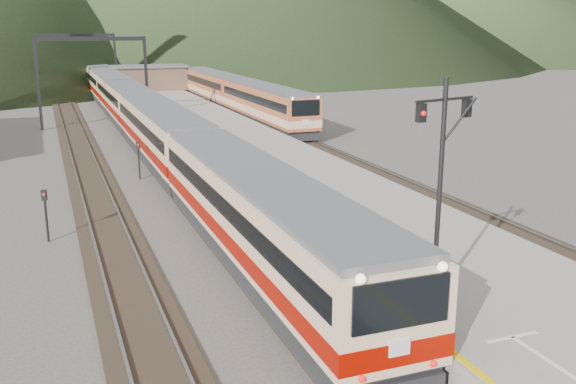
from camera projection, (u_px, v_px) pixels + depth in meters
name	position (u px, v px, depth m)	size (l,w,h in m)	color
track_main	(157.00, 154.00, 45.42)	(2.60, 200.00, 0.23)	black
track_far	(83.00, 160.00, 43.70)	(2.60, 200.00, 0.23)	black
track_second	(307.00, 144.00, 49.38)	(2.60, 200.00, 0.23)	black
platform	(241.00, 148.00, 45.43)	(8.00, 100.00, 1.00)	gray
gantry_near	(92.00, 65.00, 56.62)	(9.55, 0.25, 8.00)	black
gantry_far	(76.00, 53.00, 79.24)	(9.55, 0.25, 8.00)	black
station_shed	(149.00, 77.00, 81.09)	(9.40, 4.40, 3.10)	brown
main_train	(123.00, 99.00, 61.70)	(3.03, 103.93, 3.70)	beige
second_train	(236.00, 95.00, 66.31)	(2.78, 37.93, 3.40)	#B65A33
signal_mast	(441.00, 169.00, 17.91)	(2.16, 0.66, 6.58)	black
short_signal_b	(139.00, 155.00, 38.10)	(0.26, 0.23, 2.27)	black
short_signal_c	(45.00, 209.00, 26.95)	(0.25, 0.21, 2.27)	black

